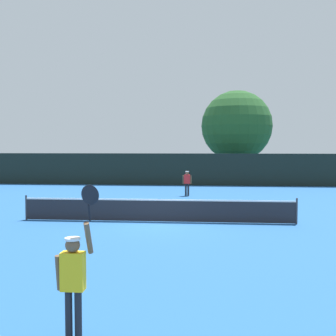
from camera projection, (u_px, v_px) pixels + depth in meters
name	position (u px, v px, depth m)	size (l,w,h in m)	color
ground_plane	(158.00, 222.00, 17.62)	(120.00, 120.00, 0.00)	#235693
tennis_net	(158.00, 210.00, 17.59)	(11.57, 0.08, 1.07)	#232328
perimeter_fence	(180.00, 169.00, 33.89)	(33.04, 0.12, 2.59)	black
player_serving	(74.00, 272.00, 6.81)	(0.67, 0.40, 2.58)	yellow
player_receiving	(187.00, 181.00, 26.74)	(0.57, 0.23, 1.58)	red
tennis_ball	(86.00, 236.00, 14.72)	(0.07, 0.07, 0.07)	#CCE033
large_tree	(237.00, 126.00, 38.57)	(6.53, 6.53, 8.31)	brown
parked_car_near	(156.00, 170.00, 41.81)	(2.41, 4.41, 1.69)	red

